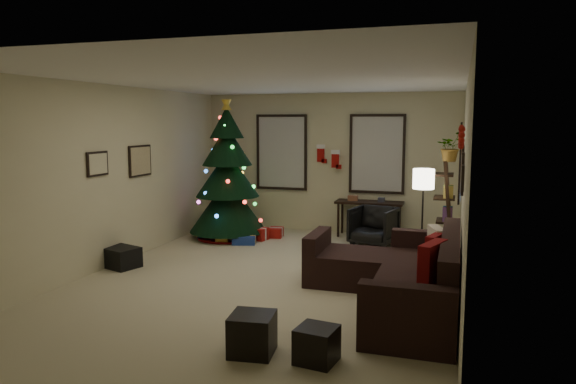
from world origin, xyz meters
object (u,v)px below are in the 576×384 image
object	(u,v)px
bookshelf	(448,214)
christmas_tree	(228,180)
sofa	(402,278)
desk_chair	(373,226)
desk	(369,206)

from	to	relation	value
bookshelf	christmas_tree	bearing A→B (deg)	170.34
sofa	desk_chair	world-z (taller)	sofa
desk_chair	bookshelf	xyz separation A→B (m)	(1.25, -0.91, 0.43)
desk	desk_chair	size ratio (longest dim) A/B	1.84
desk	desk_chair	xyz separation A→B (m)	(0.18, -0.65, -0.26)
christmas_tree	bookshelf	world-z (taller)	christmas_tree
christmas_tree	bookshelf	size ratio (longest dim) A/B	1.67
desk	desk_chair	bearing A→B (deg)	-74.17
desk	sofa	bearing A→B (deg)	-74.71
christmas_tree	desk_chair	size ratio (longest dim) A/B	3.90
sofa	christmas_tree	bearing A→B (deg)	142.45
desk	bookshelf	bearing A→B (deg)	-47.27
sofa	bookshelf	distance (m)	2.10
desk	bookshelf	world-z (taller)	bookshelf
bookshelf	desk_chair	bearing A→B (deg)	144.13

